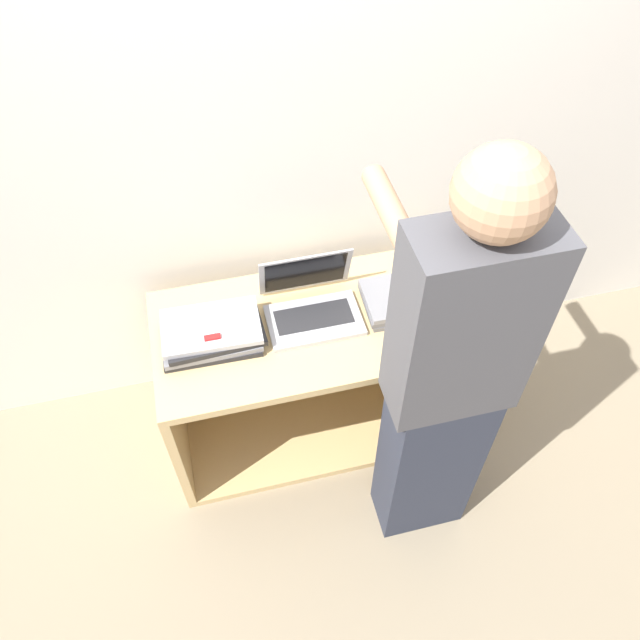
{
  "coord_description": "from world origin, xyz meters",
  "views": [
    {
      "loc": [
        -0.35,
        -1.22,
        2.57
      ],
      "look_at": [
        0.0,
        0.22,
        0.82
      ],
      "focal_mm": 35.0,
      "sensor_mm": 36.0,
      "label": 1
    }
  ],
  "objects_px": {
    "laptop_open": "(311,304)",
    "person": "(448,384)",
    "laptop_stack_left": "(212,333)",
    "laptop_stack_right": "(410,298)"
  },
  "relations": [
    {
      "from": "laptop_stack_left",
      "to": "laptop_open",
      "type": "bearing_deg",
      "value": 6.85
    },
    {
      "from": "person",
      "to": "laptop_open",
      "type": "bearing_deg",
      "value": 118.29
    },
    {
      "from": "laptop_stack_left",
      "to": "person",
      "type": "height_order",
      "value": "person"
    },
    {
      "from": "person",
      "to": "laptop_stack_left",
      "type": "bearing_deg",
      "value": 143.07
    },
    {
      "from": "laptop_open",
      "to": "person",
      "type": "height_order",
      "value": "person"
    },
    {
      "from": "laptop_stack_right",
      "to": "person",
      "type": "bearing_deg",
      "value": -98.55
    },
    {
      "from": "laptop_open",
      "to": "person",
      "type": "xyz_separation_m",
      "value": [
        0.31,
        -0.58,
        0.16
      ]
    },
    {
      "from": "laptop_stack_left",
      "to": "laptop_stack_right",
      "type": "distance_m",
      "value": 0.79
    },
    {
      "from": "laptop_stack_right",
      "to": "person",
      "type": "height_order",
      "value": "person"
    },
    {
      "from": "laptop_open",
      "to": "person",
      "type": "distance_m",
      "value": 0.68
    }
  ]
}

